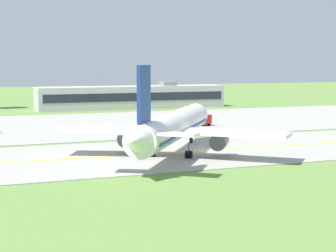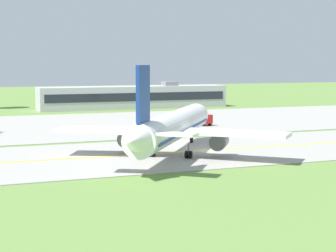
{
  "view_description": "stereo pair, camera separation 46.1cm",
  "coord_description": "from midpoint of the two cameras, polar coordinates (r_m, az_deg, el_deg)",
  "views": [
    {
      "loc": [
        -36.6,
        -75.68,
        12.89
      ],
      "look_at": [
        -6.38,
        -0.28,
        4.0
      ],
      "focal_mm": 61.36,
      "sensor_mm": 36.0,
      "label": 1
    },
    {
      "loc": [
        -36.17,
        -75.85,
        12.89
      ],
      "look_at": [
        -6.38,
        -0.28,
        4.0
      ],
      "focal_mm": 61.36,
      "sensor_mm": 36.0,
      "label": 2
    }
  ],
  "objects": [
    {
      "name": "apron_pad",
      "position": [
        127.22,
        -0.02,
        0.45
      ],
      "size": [
        140.0,
        52.0,
        0.1
      ],
      "primitive_type": "cube",
      "color": "#9E9B93",
      "rests_on": "ground"
    },
    {
      "name": "ground_plane",
      "position": [
        85.03,
        4.09,
        -2.49
      ],
      "size": [
        500.0,
        500.0,
        0.0
      ],
      "primitive_type": "plane",
      "color": "olive"
    },
    {
      "name": "airplane_lead",
      "position": [
        79.38,
        0.61,
        -0.09
      ],
      "size": [
        28.78,
        34.35,
        12.7
      ],
      "color": "white",
      "rests_on": "ground"
    },
    {
      "name": "taxiway_centreline",
      "position": [
        85.02,
        4.09,
        -2.42
      ],
      "size": [
        220.0,
        0.6,
        0.01
      ],
      "primitive_type": "cube",
      "color": "yellow",
      "rests_on": "taxiway_strip"
    },
    {
      "name": "terminal_building",
      "position": [
        165.09,
        -3.27,
        2.88
      ],
      "size": [
        54.8,
        8.41,
        7.57
      ],
      "color": "#B2B2B7",
      "rests_on": "ground"
    },
    {
      "name": "taxiway_strip",
      "position": [
        85.02,
        4.09,
        -2.46
      ],
      "size": [
        240.0,
        28.0,
        0.1
      ],
      "primitive_type": "cube",
      "color": "#9E9B93",
      "rests_on": "ground"
    },
    {
      "name": "service_truck_fuel",
      "position": [
        119.58,
        3.22,
        0.79
      ],
      "size": [
        3.86,
        6.34,
        2.6
      ],
      "color": "red",
      "rests_on": "ground"
    }
  ]
}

